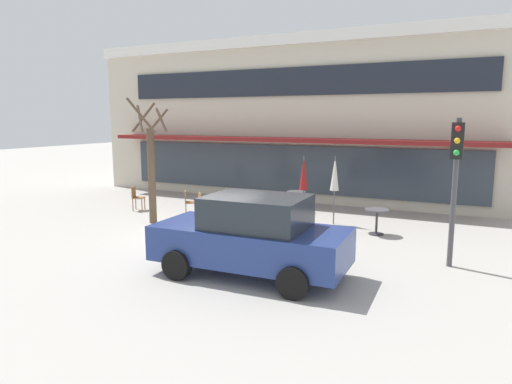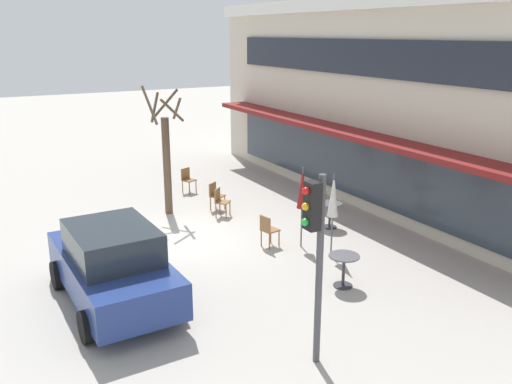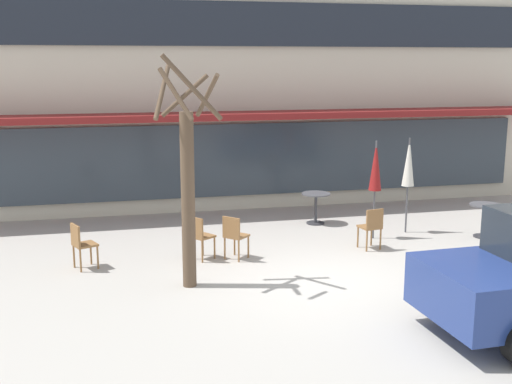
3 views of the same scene
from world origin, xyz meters
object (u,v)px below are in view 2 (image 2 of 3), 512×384
at_px(cafe_table_near_wall, 330,211).
at_px(patio_umbrella_green_folded, 302,189).
at_px(cafe_chair_0, 188,178).
at_px(traffic_light_pole, 315,240).
at_px(parked_sedan, 113,265).
at_px(cafe_table_streetside, 344,265).
at_px(cafe_chair_3, 268,229).
at_px(cafe_chair_1, 220,200).
at_px(patio_umbrella_cream_folded, 333,196).
at_px(street_tree, 166,156).
at_px(cafe_chair_2, 215,194).

height_order(cafe_table_near_wall, patio_umbrella_green_folded, patio_umbrella_green_folded).
xyz_separation_m(cafe_chair_0, traffic_light_pole, (10.87, -2.04, 1.77)).
bearing_deg(cafe_chair_0, parked_sedan, -32.51).
height_order(cafe_chair_0, parked_sedan, parked_sedan).
distance_m(cafe_table_streetside, traffic_light_pole, 3.61).
bearing_deg(cafe_chair_3, cafe_chair_1, -179.54).
bearing_deg(cafe_chair_0, cafe_chair_1, -1.47).
xyz_separation_m(patio_umbrella_green_folded, patio_umbrella_cream_folded, (0.94, 0.30, 0.00)).
distance_m(patio_umbrella_cream_folded, traffic_light_pole, 4.83).
distance_m(parked_sedan, street_tree, 6.09).
xyz_separation_m(cafe_chair_0, cafe_chair_3, (5.89, -0.05, 0.00)).
bearing_deg(traffic_light_pole, cafe_chair_0, 169.38).
relative_size(cafe_chair_3, traffic_light_pole, 0.26).
distance_m(cafe_table_streetside, parked_sedan, 5.07).
xyz_separation_m(cafe_table_near_wall, patio_umbrella_green_folded, (0.84, -1.55, 1.11)).
relative_size(cafe_chair_0, cafe_chair_1, 1.00).
bearing_deg(cafe_chair_1, street_tree, -129.00).
height_order(cafe_table_near_wall, cafe_chair_0, cafe_chair_0).
distance_m(patio_umbrella_green_folded, patio_umbrella_cream_folded, 0.99).
xyz_separation_m(cafe_table_near_wall, traffic_light_pole, (5.43, -4.34, 1.78)).
relative_size(cafe_chair_0, cafe_chair_3, 1.00).
bearing_deg(cafe_chair_2, cafe_chair_0, -178.48).
bearing_deg(traffic_light_pole, cafe_chair_2, 166.29).
relative_size(patio_umbrella_green_folded, patio_umbrella_cream_folded, 1.00).
bearing_deg(cafe_chair_3, traffic_light_pole, -21.74).
distance_m(cafe_table_near_wall, patio_umbrella_green_folded, 2.09).
bearing_deg(cafe_table_near_wall, cafe_chair_2, -144.75).
relative_size(cafe_table_near_wall, street_tree, 0.19).
distance_m(patio_umbrella_green_folded, cafe_chair_0, 6.43).
bearing_deg(cafe_chair_3, parked_sedan, -75.51).
height_order(cafe_table_streetside, cafe_chair_0, cafe_chair_0).
relative_size(cafe_table_streetside, cafe_chair_0, 0.85).
distance_m(cafe_chair_2, cafe_chair_3, 3.62).
relative_size(patio_umbrella_cream_folded, cafe_chair_0, 2.47).
bearing_deg(patio_umbrella_green_folded, street_tree, -153.96).
bearing_deg(cafe_table_near_wall, cafe_chair_3, -79.38).
height_order(cafe_table_streetside, parked_sedan, parked_sedan).
height_order(cafe_chair_1, cafe_chair_3, same).
bearing_deg(cafe_table_near_wall, patio_umbrella_green_folded, -61.67).
relative_size(cafe_chair_2, street_tree, 0.22).
height_order(cafe_table_near_wall, parked_sedan, parked_sedan).
xyz_separation_m(cafe_table_near_wall, cafe_table_streetside, (3.31, -2.03, 0.00)).
relative_size(cafe_table_streetside, street_tree, 0.19).
relative_size(cafe_chair_2, cafe_chair_3, 1.00).
height_order(cafe_table_streetside, street_tree, street_tree).
height_order(cafe_chair_1, street_tree, street_tree).
distance_m(cafe_chair_2, traffic_light_pole, 9.03).
height_order(cafe_table_near_wall, traffic_light_pole, traffic_light_pole).
xyz_separation_m(cafe_table_streetside, patio_umbrella_green_folded, (-2.47, 0.48, 1.11)).
distance_m(cafe_table_near_wall, cafe_chair_0, 5.92).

